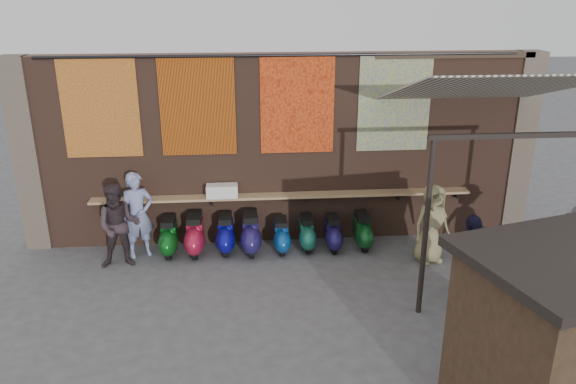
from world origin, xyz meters
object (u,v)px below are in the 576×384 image
object	(u,v)px
scooter_stool_3	(251,233)
market_stall	(563,352)
scooter_stool_2	(226,234)
scooter_stool_4	(281,236)
diner_left	(138,215)
shopper_tan	(431,224)
shelf_box	(222,191)
scooter_stool_0	(169,237)
scooter_stool_7	(363,231)
scooter_stool_1	(195,235)
scooter_stool_6	(333,233)
diner_right	(119,226)
shopper_navy	(470,259)
scooter_stool_5	(307,233)

from	to	relation	value
scooter_stool_3	market_stall	distance (m)	6.54
scooter_stool_2	scooter_stool_4	distance (m)	1.17
diner_left	market_stall	distance (m)	8.00
scooter_stool_3	shopper_tan	distance (m)	3.67
scooter_stool_2	diner_left	distance (m)	1.82
shelf_box	scooter_stool_0	bearing A→B (deg)	-165.53
scooter_stool_7	market_stall	size ratio (longest dim) A/B	0.33
scooter_stool_2	scooter_stool_1	bearing A→B (deg)	-176.37
scooter_stool_6	scooter_stool_7	world-z (taller)	scooter_stool_7
diner_right	shopper_navy	bearing A→B (deg)	-21.61
scooter_stool_5	scooter_stool_0	bearing A→B (deg)	-179.64
scooter_stool_4	scooter_stool_6	size ratio (longest dim) A/B	0.99
scooter_stool_0	scooter_stool_1	bearing A→B (deg)	-0.91
scooter_stool_4	scooter_stool_5	distance (m)	0.55
diner_right	scooter_stool_2	bearing A→B (deg)	8.78
scooter_stool_0	scooter_stool_2	bearing A→B (deg)	1.55
scooter_stool_6	diner_right	size ratio (longest dim) A/B	0.43
scooter_stool_1	shopper_tan	size ratio (longest dim) A/B	0.53
scooter_stool_1	market_stall	size ratio (longest dim) A/B	0.37
diner_right	market_stall	size ratio (longest dim) A/B	0.73
scooter_stool_3	shopper_navy	bearing A→B (deg)	-31.61
scooter_stool_0	scooter_stool_7	size ratio (longest dim) A/B	1.04
scooter_stool_3	market_stall	xyz separation A→B (m)	(3.59, -5.41, 0.77)
diner_left	shopper_tan	size ratio (longest dim) A/B	1.10
scooter_stool_7	diner_left	bearing A→B (deg)	-179.85
shelf_box	scooter_stool_4	distance (m)	1.55
scooter_stool_0	diner_right	world-z (taller)	diner_right
scooter_stool_1	scooter_stool_4	bearing A→B (deg)	-1.61
shelf_box	diner_right	bearing A→B (deg)	-159.19
shelf_box	scooter_stool_4	xyz separation A→B (m)	(1.21, -0.35, -0.91)
scooter_stool_5	shopper_navy	world-z (taller)	shopper_navy
scooter_stool_0	scooter_stool_1	xyz separation A→B (m)	(0.53, -0.01, 0.03)
scooter_stool_1	diner_right	xyz separation A→B (m)	(-1.41, -0.46, 0.45)
scooter_stool_0	shopper_tan	bearing A→B (deg)	-8.23
scooter_stool_3	diner_left	world-z (taller)	diner_left
shelf_box	diner_left	world-z (taller)	diner_left
diner_right	shopper_tan	distance (m)	6.15
scooter_stool_5	shopper_navy	distance (m)	3.52
scooter_stool_5	scooter_stool_7	size ratio (longest dim) A/B	0.95
scooter_stool_6	scooter_stool_5	bearing A→B (deg)	174.31
scooter_stool_3	scooter_stool_4	xyz separation A→B (m)	(0.64, -0.01, -0.07)
scooter_stool_0	scooter_stool_1	size ratio (longest dim) A/B	0.92
shelf_box	scooter_stool_0	distance (m)	1.45
scooter_stool_3	scooter_stool_5	world-z (taller)	scooter_stool_3
scooter_stool_1	diner_right	size ratio (longest dim) A/B	0.50
scooter_stool_3	scooter_stool_6	world-z (taller)	scooter_stool_3
shelf_box	shopper_tan	bearing A→B (deg)	-14.20
scooter_stool_0	scooter_stool_2	distance (m)	1.16
shelf_box	shopper_tan	world-z (taller)	shopper_tan
scooter_stool_5	market_stall	xyz separation A→B (m)	(2.41, -5.47, 0.84)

